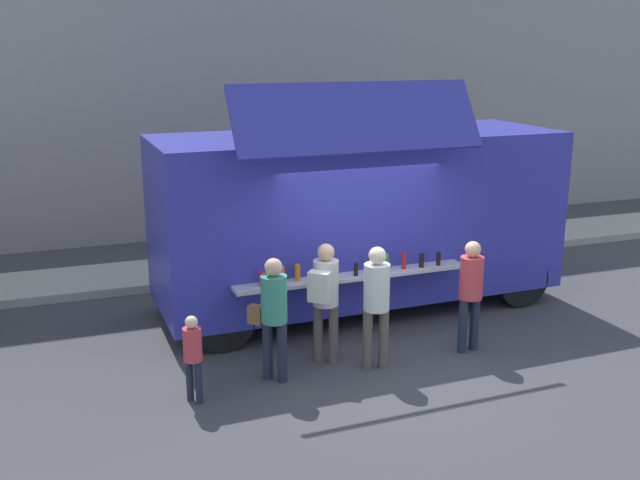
# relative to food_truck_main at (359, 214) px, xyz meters

# --- Properties ---
(ground_plane) EXTENTS (60.00, 60.00, 0.00)m
(ground_plane) POSITION_rel_food_truck_main_xyz_m (-0.45, -2.04, -1.56)
(ground_plane) COLOR #38383D
(curb_strip) EXTENTS (28.00, 1.60, 0.15)m
(curb_strip) POSITION_rel_food_truck_main_xyz_m (-4.00, 2.62, -1.49)
(curb_strip) COLOR #9E998E
(curb_strip) RESTS_ON ground
(building_behind) EXTENTS (32.00, 2.40, 7.62)m
(building_behind) POSITION_rel_food_truck_main_xyz_m (-3.00, 6.52, 2.25)
(building_behind) COLOR gray
(building_behind) RESTS_ON ground
(food_truck_main) EXTENTS (6.48, 2.96, 3.70)m
(food_truck_main) POSITION_rel_food_truck_main_xyz_m (0.00, 0.00, 0.00)
(food_truck_main) COLOR #2C2F9B
(food_truck_main) RESTS_ON ground
(trash_bin) EXTENTS (0.60, 0.60, 1.00)m
(trash_bin) POSITION_rel_food_truck_main_xyz_m (3.53, 2.32, -1.06)
(trash_bin) COLOR #2E623B
(trash_bin) RESTS_ON ground
(customer_front_ordering) EXTENTS (0.35, 0.34, 1.68)m
(customer_front_ordering) POSITION_rel_food_truck_main_xyz_m (-0.70, -2.27, -0.56)
(customer_front_ordering) COLOR #4F4A41
(customer_front_ordering) RESTS_ON ground
(customer_mid_with_backpack) EXTENTS (0.50, 0.53, 1.67)m
(customer_mid_with_backpack) POSITION_rel_food_truck_main_xyz_m (-1.28, -1.89, -0.54)
(customer_mid_with_backpack) COLOR #4F4640
(customer_mid_with_backpack) RESTS_ON ground
(customer_rear_waiting) EXTENTS (0.47, 0.48, 1.64)m
(customer_rear_waiting) POSITION_rel_food_truck_main_xyz_m (-2.08, -2.17, -0.59)
(customer_rear_waiting) COLOR #202237
(customer_rear_waiting) RESTS_ON ground
(customer_extra_browsing) EXTENTS (0.33, 0.33, 1.60)m
(customer_extra_browsing) POSITION_rel_food_truck_main_xyz_m (0.75, -2.22, -0.61)
(customer_extra_browsing) COLOR #1C2435
(customer_extra_browsing) RESTS_ON ground
(child_near_queue) EXTENTS (0.23, 0.23, 1.11)m
(child_near_queue) POSITION_rel_food_truck_main_xyz_m (-3.15, -2.41, -0.90)
(child_near_queue) COLOR #1D2137
(child_near_queue) RESTS_ON ground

